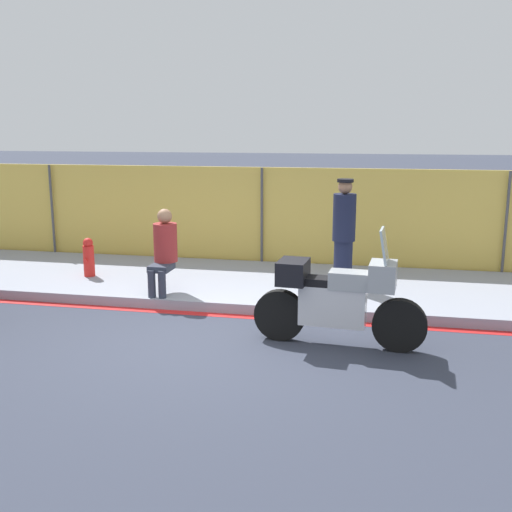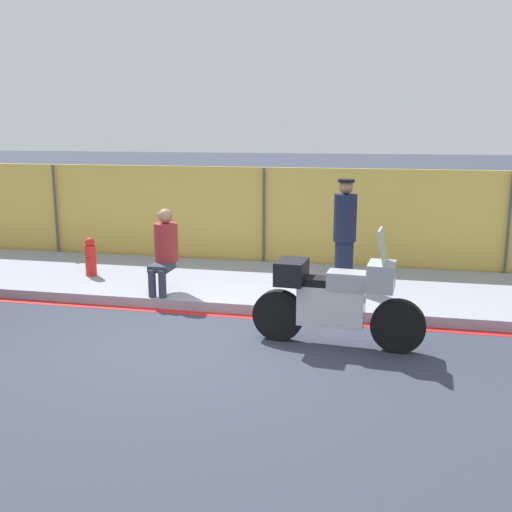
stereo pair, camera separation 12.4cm
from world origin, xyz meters
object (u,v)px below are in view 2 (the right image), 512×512
object	(u,v)px
motorcycle	(335,298)
officer_standing	(345,232)
fire_hydrant	(90,257)
person_seated_on_curb	(165,246)

from	to	relation	value
motorcycle	officer_standing	world-z (taller)	officer_standing
officer_standing	fire_hydrant	xyz separation A→B (m)	(-4.43, -0.21, -0.57)
motorcycle	officer_standing	xyz separation A→B (m)	(-0.07, 2.38, 0.44)
motorcycle	fire_hydrant	bearing A→B (deg)	158.55
officer_standing	fire_hydrant	bearing A→B (deg)	-177.25
officer_standing	person_seated_on_curb	distance (m)	2.91
person_seated_on_curb	fire_hydrant	size ratio (longest dim) A/B	1.94
officer_standing	person_seated_on_curb	world-z (taller)	officer_standing
officer_standing	motorcycle	bearing A→B (deg)	-88.22
motorcycle	officer_standing	size ratio (longest dim) A/B	1.24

